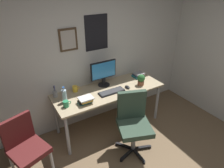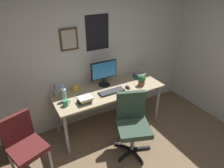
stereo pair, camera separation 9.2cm
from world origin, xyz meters
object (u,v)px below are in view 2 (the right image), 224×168
at_px(coffee_mug_near, 75,88).
at_px(potted_plant, 142,80).
at_px(pen_cup, 55,93).
at_px(office_chair, 132,121).
at_px(side_chair, 24,143).
at_px(coffee_mug_far, 65,103).
at_px(book_stack_left, 85,100).
at_px(monitor, 104,72).
at_px(computer_mouse, 128,87).
at_px(keyboard, 112,92).
at_px(water_bottle, 64,95).
at_px(book_stack_right, 139,75).

relative_size(coffee_mug_near, potted_plant, 0.62).
bearing_deg(pen_cup, coffee_mug_near, -0.93).
height_order(office_chair, pen_cup, office_chair).
height_order(side_chair, coffee_mug_near, side_chair).
xyz_separation_m(coffee_mug_far, book_stack_left, (0.28, -0.06, 0.00)).
distance_m(coffee_mug_near, pen_cup, 0.33).
distance_m(pen_cup, book_stack_left, 0.52).
bearing_deg(side_chair, monitor, 19.02).
relative_size(office_chair, side_chair, 1.09).
bearing_deg(computer_mouse, side_chair, -173.52).
bearing_deg(book_stack_left, monitor, 34.74).
height_order(keyboard, computer_mouse, computer_mouse).
relative_size(side_chair, water_bottle, 3.47).
bearing_deg(water_bottle, potted_plant, -7.05).
relative_size(monitor, keyboard, 1.07).
height_order(monitor, book_stack_left, monitor).
relative_size(office_chair, pen_cup, 4.75).
bearing_deg(keyboard, coffee_mug_near, 145.63).
distance_m(coffee_mug_near, coffee_mug_far, 0.44).
distance_m(coffee_mug_near, book_stack_left, 0.40).
bearing_deg(coffee_mug_near, side_chair, -149.52).
height_order(pen_cup, book_stack_right, pen_cup).
bearing_deg(book_stack_right, coffee_mug_far, -170.74).
relative_size(pen_cup, book_stack_left, 0.92).
bearing_deg(keyboard, computer_mouse, -2.36).
height_order(water_bottle, book_stack_right, water_bottle).
height_order(keyboard, coffee_mug_near, coffee_mug_near).
height_order(coffee_mug_near, book_stack_left, coffee_mug_near).
bearing_deg(book_stack_left, keyboard, 7.39).
xyz_separation_m(pen_cup, book_stack_left, (0.33, -0.40, -0.00)).
relative_size(office_chair, potted_plant, 4.87).
relative_size(side_chair, computer_mouse, 7.95).
bearing_deg(pen_cup, keyboard, -22.60).
bearing_deg(coffee_mug_near, book_stack_right, -4.77).
xyz_separation_m(computer_mouse, coffee_mug_far, (-1.06, 0.00, 0.03)).
bearing_deg(monitor, potted_plant, -30.37).
xyz_separation_m(computer_mouse, coffee_mug_near, (-0.79, 0.35, 0.03)).
bearing_deg(pen_cup, water_bottle, -70.05).
bearing_deg(potted_plant, monitor, 149.63).
height_order(keyboard, book_stack_right, book_stack_right).
relative_size(monitor, coffee_mug_far, 3.81).
bearing_deg(side_chair, potted_plant, 4.85).
xyz_separation_m(side_chair, book_stack_left, (0.92, 0.14, 0.29)).
bearing_deg(office_chair, coffee_mug_far, 146.34).
bearing_deg(coffee_mug_near, keyboard, -34.37).
relative_size(office_chair, book_stack_left, 4.36).
xyz_separation_m(coffee_mug_far, potted_plant, (1.32, -0.03, 0.06)).
height_order(computer_mouse, pen_cup, pen_cup).
xyz_separation_m(book_stack_left, book_stack_right, (1.20, 0.30, -0.01)).
height_order(coffee_mug_near, pen_cup, pen_cup).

